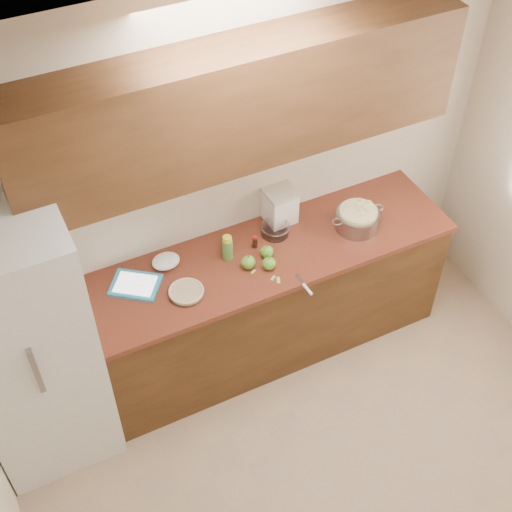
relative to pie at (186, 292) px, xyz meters
name	(u,v)px	position (x,y,z in m)	size (l,w,h in m)	color
room_shell	(396,405)	(0.50, -1.38, 0.36)	(3.60, 3.60, 3.60)	#A08468
counter_run	(255,305)	(0.50, 0.10, -0.48)	(2.64, 0.68, 0.92)	#553318
upper_cabinets	(241,104)	(0.50, 0.25, 1.01)	(2.60, 0.34, 0.70)	brown
fridge	(28,344)	(-0.94, 0.06, -0.04)	(0.70, 0.70, 1.80)	silver
pie	(186,292)	(0.00, 0.00, 0.00)	(0.22, 0.22, 0.04)	silver
colander	(357,219)	(1.22, 0.06, 0.05)	(0.38, 0.28, 0.14)	gray
flour_canister	(280,205)	(0.80, 0.34, 0.11)	(0.21, 0.21, 0.25)	white
tablet	(135,285)	(-0.25, 0.20, -0.01)	(0.36, 0.35, 0.02)	#2A9ECA
paring_knife	(307,288)	(0.66, -0.28, -0.01)	(0.03, 0.20, 0.02)	gray
lemon_bottle	(228,248)	(0.35, 0.17, 0.07)	(0.07, 0.07, 0.18)	#4C8C38
cinnamon_shaker	(226,242)	(0.38, 0.26, 0.03)	(0.04, 0.04, 0.09)	beige
vanilla_bottle	(255,242)	(0.54, 0.18, 0.03)	(0.03, 0.03, 0.09)	black
mixing_bowl	(275,229)	(0.71, 0.23, 0.02)	(0.19, 0.19, 0.07)	silver
paper_towel	(166,261)	(-0.02, 0.28, 0.02)	(0.18, 0.14, 0.07)	white
apple_left	(248,262)	(0.43, 0.04, 0.03)	(0.09, 0.09, 0.10)	#56A128
apple_center	(267,252)	(0.57, 0.07, 0.02)	(0.08, 0.08, 0.09)	#56A128
apple_front	(269,263)	(0.54, -0.03, 0.02)	(0.09, 0.09, 0.10)	#56A128
peel_a	(269,259)	(0.58, 0.05, -0.02)	(0.03, 0.01, 0.00)	#99C45F
peel_b	(278,280)	(0.54, -0.14, -0.02)	(0.05, 0.02, 0.00)	#99C45F
peel_c	(253,272)	(0.44, -0.01, -0.02)	(0.04, 0.01, 0.00)	#99C45F
peel_d	(273,278)	(0.52, -0.11, -0.02)	(0.04, 0.02, 0.00)	#99C45F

